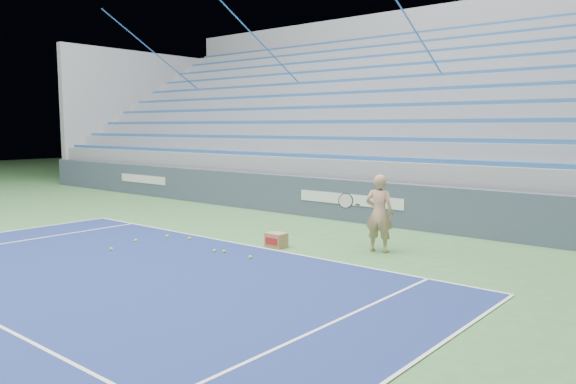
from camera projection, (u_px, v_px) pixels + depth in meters
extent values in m
cube|color=white|center=(248.00, 245.00, 11.83)|extent=(10.97, 0.05, 0.00)
cube|color=#3B485B|center=(353.00, 201.00, 14.82)|extent=(30.00, 0.30, 1.10)
cube|color=white|center=(143.00, 179.00, 20.43)|extent=(2.60, 0.02, 0.28)
cube|color=white|center=(349.00, 200.00, 14.69)|extent=(3.20, 0.02, 0.28)
cube|color=gray|center=(430.00, 187.00, 18.29)|extent=(30.00, 8.50, 1.10)
cube|color=gray|center=(430.00, 162.00, 18.20)|extent=(30.00, 8.50, 0.50)
cube|color=#2A5A99|center=(367.00, 158.00, 15.21)|extent=(29.60, 0.42, 0.11)
cube|color=gray|center=(437.00, 146.00, 18.46)|extent=(30.00, 7.65, 0.50)
cube|color=#2A5A99|center=(383.00, 139.00, 15.80)|extent=(29.60, 0.42, 0.11)
cube|color=gray|center=(443.00, 131.00, 18.73)|extent=(30.00, 6.80, 0.50)
cube|color=#2A5A99|center=(398.00, 121.00, 16.39)|extent=(29.60, 0.42, 0.11)
cube|color=gray|center=(448.00, 116.00, 19.00)|extent=(30.00, 5.95, 0.50)
cube|color=#2A5A99|center=(413.00, 105.00, 16.98)|extent=(29.60, 0.42, 0.11)
cube|color=gray|center=(454.00, 102.00, 19.26)|extent=(30.00, 5.10, 0.50)
cube|color=#2A5A99|center=(426.00, 90.00, 17.57)|extent=(29.60, 0.42, 0.11)
cube|color=gray|center=(460.00, 88.00, 19.53)|extent=(30.00, 4.25, 0.50)
cube|color=#2A5A99|center=(438.00, 75.00, 18.16)|extent=(29.60, 0.42, 0.11)
cube|color=gray|center=(465.00, 74.00, 19.79)|extent=(30.00, 3.40, 0.50)
cube|color=#2A5A99|center=(450.00, 62.00, 18.75)|extent=(29.60, 0.42, 0.11)
cube|color=gray|center=(470.00, 61.00, 20.06)|extent=(30.00, 2.55, 0.50)
cube|color=#2A5A99|center=(460.00, 49.00, 19.34)|extent=(29.60, 0.42, 0.11)
cube|color=gray|center=(475.00, 48.00, 20.33)|extent=(30.00, 1.70, 0.50)
cube|color=#2A5A99|center=(471.00, 37.00, 19.93)|extent=(29.60, 0.42, 0.11)
cube|color=gray|center=(480.00, 35.00, 20.59)|extent=(30.00, 0.85, 0.50)
cube|color=#2A5A99|center=(480.00, 26.00, 20.52)|extent=(29.60, 0.42, 0.11)
cube|color=gray|center=(146.00, 115.00, 27.65)|extent=(0.30, 8.80, 6.10)
cube|color=gray|center=(485.00, 96.00, 21.40)|extent=(31.00, 0.40, 7.30)
cylinder|color=#346DB7|center=(187.00, 80.00, 25.46)|extent=(0.05, 8.53, 5.04)
cylinder|color=#346DB7|center=(289.00, 72.00, 21.64)|extent=(0.05, 8.53, 5.04)
cylinder|color=#346DB7|center=(433.00, 60.00, 17.82)|extent=(0.05, 8.53, 5.04)
imported|color=tan|center=(379.00, 213.00, 11.17)|extent=(0.64, 0.49, 1.56)
cylinder|color=black|center=(358.00, 205.00, 11.19)|extent=(0.12, 0.27, 0.08)
cylinder|color=beige|center=(346.00, 201.00, 11.03)|extent=(0.29, 0.16, 0.28)
torus|color=black|center=(346.00, 201.00, 11.03)|extent=(0.31, 0.18, 0.30)
cube|color=#A2794E|center=(276.00, 240.00, 11.66)|extent=(0.41, 0.31, 0.31)
cube|color=#B21E19|center=(271.00, 241.00, 11.54)|extent=(0.33, 0.02, 0.14)
sphere|color=#D2EB30|center=(224.00, 252.00, 11.13)|extent=(0.07, 0.07, 0.07)
sphere|color=#D2EB30|center=(214.00, 251.00, 11.19)|extent=(0.07, 0.07, 0.07)
sphere|color=#D2EB30|center=(190.00, 238.00, 12.44)|extent=(0.07, 0.07, 0.07)
sphere|color=#D2EB30|center=(167.00, 236.00, 12.71)|extent=(0.07, 0.07, 0.07)
sphere|color=#D2EB30|center=(250.00, 257.00, 10.65)|extent=(0.07, 0.07, 0.07)
sphere|color=#D2EB30|center=(136.00, 240.00, 12.22)|extent=(0.07, 0.07, 0.07)
sphere|color=#D2EB30|center=(111.00, 249.00, 11.35)|extent=(0.07, 0.07, 0.07)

